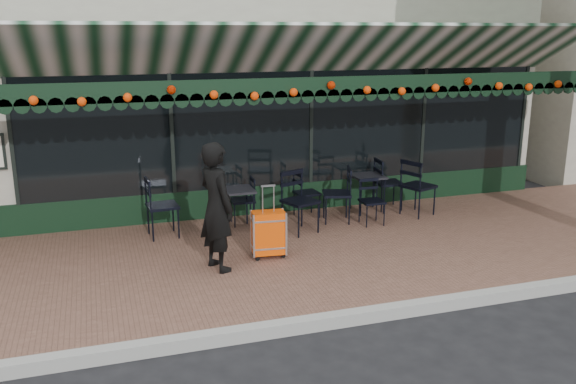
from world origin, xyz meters
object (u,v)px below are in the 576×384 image
object	(u,v)px
chair_a_right	(388,183)
chair_b_right	(307,194)
chair_solo	(162,207)
chair_a_extra	(418,187)
chair_b_left	(243,201)
cafe_table_b	(236,193)
chair_a_left	(337,194)
chair_b_front	(300,202)
cafe_table_a	(368,179)
chair_a_front	(372,202)
woman	(217,207)
suitcase	(269,234)

from	to	relation	value
chair_a_right	chair_b_right	bearing A→B (deg)	95.91
chair_solo	chair_a_extra	bearing A→B (deg)	-96.79
chair_b_right	chair_b_left	bearing A→B (deg)	89.32
cafe_table_b	chair_a_right	size ratio (longest dim) A/B	0.72
chair_solo	chair_a_right	bearing A→B (deg)	-89.79
chair_a_left	chair_solo	distance (m)	2.85
cafe_table_b	chair_a_left	distance (m)	1.69
chair_b_front	chair_a_left	bearing A→B (deg)	3.54
cafe_table_a	chair_a_right	distance (m)	0.46
chair_a_extra	chair_a_front	bearing A→B (deg)	82.44
cafe_table_a	chair_b_left	world-z (taller)	chair_b_left
chair_a_left	chair_a_right	distance (m)	1.26
cafe_table_a	chair_solo	size ratio (longest dim) A/B	0.68
woman	chair_a_left	world-z (taller)	woman
woman	cafe_table_a	size ratio (longest dim) A/B	2.63
cafe_table_a	woman	bearing A→B (deg)	-148.82
chair_b_front	chair_a_extra	bearing A→B (deg)	-13.88
chair_a_right	chair_b_right	size ratio (longest dim) A/B	1.14
chair_a_right	chair_b_front	size ratio (longest dim) A/B	0.94
chair_a_right	chair_solo	size ratio (longest dim) A/B	0.96
chair_a_front	chair_solo	world-z (taller)	chair_solo
woman	chair_a_front	bearing A→B (deg)	-88.04
woman	chair_b_left	world-z (taller)	woman
chair_a_right	chair_b_left	xyz separation A→B (m)	(-2.70, -0.10, -0.07)
chair_a_front	chair_b_front	distance (m)	1.27
chair_a_left	chair_a_extra	size ratio (longest dim) A/B	0.94
cafe_table_b	chair_a_left	xyz separation A→B (m)	(1.69, -0.10, -0.13)
chair_a_right	chair_a_extra	xyz separation A→B (m)	(0.31, -0.51, 0.04)
chair_b_front	woman	bearing A→B (deg)	-165.39
cafe_table_b	chair_a_right	bearing A→B (deg)	6.84
woman	chair_a_left	distance (m)	2.76
chair_a_left	chair_a_front	distance (m)	0.60
suitcase	chair_a_front	distance (m)	2.26
chair_b_left	chair_solo	xyz separation A→B (m)	(-1.32, -0.23, 0.08)
cafe_table_a	chair_b_left	bearing A→B (deg)	-178.95
chair_a_extra	chair_b_right	bearing A→B (deg)	53.60
chair_a_front	chair_a_right	bearing A→B (deg)	49.62
cafe_table_b	suitcase	bearing A→B (deg)	-84.05
woman	cafe_table_b	size ratio (longest dim) A/B	2.58
cafe_table_a	chair_a_left	world-z (taller)	chair_a_left
suitcase	chair_b_front	world-z (taller)	suitcase
chair_a_front	chair_b_right	xyz separation A→B (m)	(-0.88, 0.74, 0.03)
woman	chair_solo	bearing A→B (deg)	-1.13
chair_solo	chair_b_left	bearing A→B (deg)	-84.51
cafe_table_a	chair_a_extra	bearing A→B (deg)	-30.76
chair_a_extra	chair_solo	size ratio (longest dim) A/B	1.04
cafe_table_a	chair_b_front	world-z (taller)	chair_b_front
chair_a_left	chair_b_left	bearing A→B (deg)	-86.32
chair_b_front	cafe_table_a	bearing A→B (deg)	4.88
chair_b_right	woman	bearing A→B (deg)	129.41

